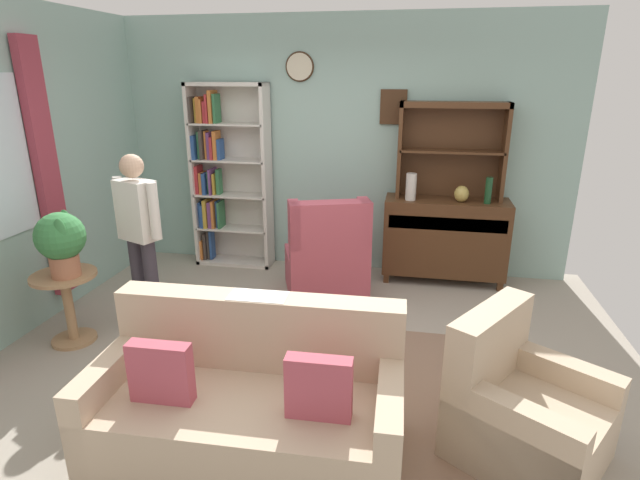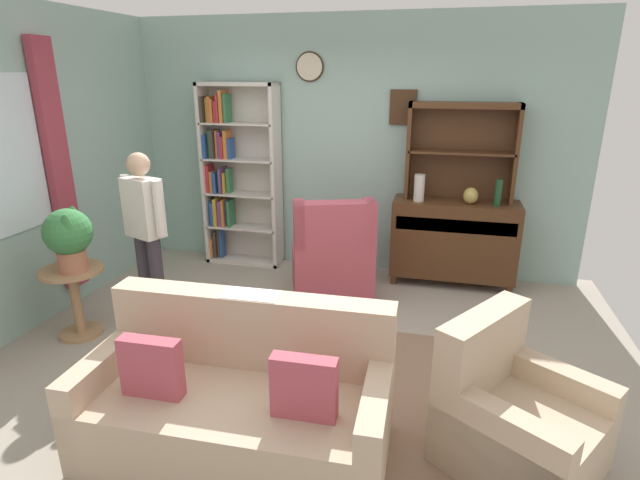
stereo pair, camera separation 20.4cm
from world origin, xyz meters
TOP-DOWN VIEW (x-y plane):
  - ground_plane at (0.00, 0.00)m, footprint 5.40×4.60m
  - wall_back at (-0.00, 2.13)m, footprint 5.00×0.09m
  - wall_left at (-2.52, -0.02)m, footprint 0.16×4.20m
  - area_rug at (0.20, -0.30)m, footprint 2.91×1.80m
  - bookshelf at (-1.36, 1.94)m, footprint 0.90×0.30m
  - sideboard at (1.16, 1.86)m, footprint 1.30×0.45m
  - sideboard_hutch at (1.16, 1.97)m, footprint 1.10×0.26m
  - vase_tall at (0.77, 1.78)m, footprint 0.11×0.11m
  - vase_round at (1.29, 1.79)m, footprint 0.15×0.15m
  - bottle_wine at (1.55, 1.77)m, footprint 0.07×0.07m
  - couch_floral at (-0.09, -1.06)m, footprint 1.82×0.90m
  - armchair_floral at (1.52, -0.79)m, footprint 1.06×1.06m
  - wingback_chair at (-0.03, 1.22)m, footprint 1.00×1.01m
  - plant_stand at (-2.00, -0.10)m, footprint 0.52×0.52m
  - potted_plant_large at (-1.94, -0.13)m, footprint 0.39×0.39m
  - person_reading at (-1.52, 0.32)m, footprint 0.51×0.31m
  - coffee_table at (0.05, -0.12)m, footprint 0.80×0.50m
  - book_stack at (0.07, -0.06)m, footprint 0.19×0.11m

SIDE VIEW (x-z plane):
  - ground_plane at x=0.00m, z-range -0.02..0.00m
  - area_rug at x=0.20m, z-range 0.00..0.01m
  - armchair_floral at x=1.52m, z-range -0.15..0.73m
  - couch_floral at x=-0.09m, z-range -0.14..0.76m
  - coffee_table at x=0.05m, z-range 0.14..0.56m
  - wingback_chair at x=-0.03m, z-range -0.14..0.91m
  - plant_stand at x=-2.00m, z-range 0.07..0.69m
  - book_stack at x=0.07m, z-range 0.42..0.48m
  - sideboard at x=1.16m, z-range 0.05..0.97m
  - person_reading at x=-1.52m, z-range 0.13..1.69m
  - potted_plant_large at x=-1.94m, z-range 0.66..1.20m
  - vase_round at x=1.29m, z-range 0.92..1.09m
  - bottle_wine at x=1.55m, z-range 0.92..1.19m
  - vase_tall at x=0.77m, z-range 0.92..1.20m
  - bookshelf at x=-1.36m, z-range 0.02..2.12m
  - wall_left at x=-2.52m, z-range 0.00..2.80m
  - wall_back at x=0.00m, z-range 0.01..2.81m
  - sideboard_hutch at x=1.16m, z-range 1.06..2.06m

